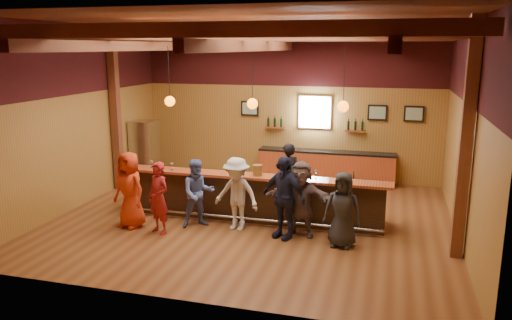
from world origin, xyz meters
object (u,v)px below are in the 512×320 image
object	(u,v)px
bar_counter	(255,196)
customer_white	(237,194)
stainless_fridge	(145,150)
customer_navy	(284,197)
customer_denim	(198,193)
customer_brown	(301,199)
customer_dark	(343,210)
customer_redvest	(159,198)
customer_orange	(130,190)
ice_bucket	(257,170)
bartender	(288,176)
back_bar_cabinet	(326,167)
bottle_a	(283,169)

from	to	relation	value
bar_counter	customer_white	xyz separation A→B (m)	(-0.17, -0.90, 0.29)
bar_counter	stainless_fridge	xyz separation A→B (m)	(-4.12, 2.45, 0.38)
customer_navy	customer_denim	bearing A→B (deg)	-161.20
customer_brown	customer_dark	bearing A→B (deg)	-17.56
bar_counter	customer_navy	bearing A→B (deg)	-49.67
bar_counter	customer_redvest	distance (m)	2.31
customer_orange	customer_brown	distance (m)	3.78
bar_counter	stainless_fridge	world-z (taller)	stainless_fridge
customer_brown	bar_counter	bearing A→B (deg)	150.50
ice_bucket	stainless_fridge	bearing A→B (deg)	146.95
bar_counter	ice_bucket	distance (m)	0.79
customer_orange	bartender	distance (m)	3.81
back_bar_cabinet	ice_bucket	world-z (taller)	ice_bucket
customer_dark	ice_bucket	distance (m)	2.25
customer_white	customer_denim	bearing A→B (deg)	-166.01
customer_orange	customer_dark	xyz separation A→B (m)	(4.66, 0.10, -0.08)
bar_counter	customer_orange	xyz separation A→B (m)	(-2.50, -1.34, 0.33)
bar_counter	ice_bucket	bearing A→B (deg)	-65.44
customer_redvest	back_bar_cabinet	bearing A→B (deg)	85.36
customer_orange	customer_white	bearing A→B (deg)	30.24
customer_denim	ice_bucket	distance (m)	1.42
customer_orange	customer_navy	size ratio (longest dim) A/B	0.97
customer_orange	customer_dark	bearing A→B (deg)	20.72
customer_redvest	customer_brown	xyz separation A→B (m)	(2.96, 0.67, 0.03)
customer_orange	back_bar_cabinet	bearing A→B (deg)	72.59
customer_brown	bartender	world-z (taller)	bartender
back_bar_cabinet	customer_brown	size ratio (longest dim) A/B	2.47
bar_counter	customer_redvest	bearing A→B (deg)	-138.40
customer_redvest	customer_dark	distance (m)	3.88
ice_bucket	bottle_a	distance (m)	0.57
stainless_fridge	ice_bucket	bearing A→B (deg)	-33.05
stainless_fridge	ice_bucket	size ratio (longest dim) A/B	7.48
customer_denim	customer_brown	bearing A→B (deg)	-30.59
customer_denim	bartender	world-z (taller)	bartender
bottle_a	customer_redvest	bearing A→B (deg)	-151.29
customer_redvest	ice_bucket	size ratio (longest dim) A/B	6.50
stainless_fridge	bottle_a	distance (m)	5.51
back_bar_cabinet	stainless_fridge	world-z (taller)	stainless_fridge
customer_dark	customer_orange	bearing A→B (deg)	-173.90
customer_white	customer_navy	world-z (taller)	customer_navy
customer_redvest	bottle_a	bearing A→B (deg)	53.72
customer_orange	customer_dark	distance (m)	4.66
customer_white	ice_bucket	bearing A→B (deg)	73.75
bar_counter	customer_brown	distance (m)	1.54
stainless_fridge	customer_navy	distance (m)	6.15
ice_bucket	bottle_a	world-z (taller)	bottle_a
customer_orange	bartender	xyz separation A→B (m)	(3.10, 2.21, -0.02)
customer_denim	customer_dark	distance (m)	3.23
customer_dark	ice_bucket	bearing A→B (deg)	160.35
customer_redvest	customer_white	world-z (taller)	customer_white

